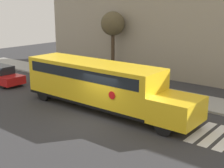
% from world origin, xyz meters
% --- Properties ---
extents(ground_plane, '(60.00, 60.00, 0.00)m').
position_xyz_m(ground_plane, '(0.00, 0.00, 0.00)').
color(ground_plane, '#333335').
extents(sidewalk_strip, '(44.00, 3.00, 0.15)m').
position_xyz_m(sidewalk_strip, '(0.00, 6.50, 0.07)').
color(sidewalk_strip, '#9E9E99').
rests_on(sidewalk_strip, ground).
extents(building_backdrop, '(32.00, 4.00, 8.12)m').
position_xyz_m(building_backdrop, '(0.00, 13.00, 4.06)').
color(building_backdrop, '#9E937F').
rests_on(building_backdrop, ground).
extents(school_bus, '(11.73, 2.57, 2.90)m').
position_xyz_m(school_bus, '(-1.18, 1.48, 1.66)').
color(school_bus, yellow).
rests_on(school_bus, ground).
extents(tree_near_sidewalk, '(2.18, 2.18, 5.72)m').
position_xyz_m(tree_near_sidewalk, '(-6.86, 9.91, 4.52)').
color(tree_near_sidewalk, '#423323').
rests_on(tree_near_sidewalk, ground).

